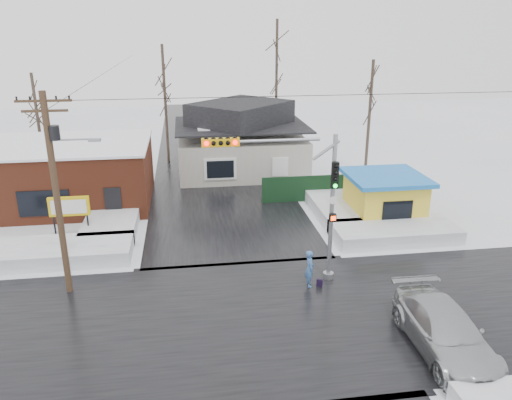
{
  "coord_description": "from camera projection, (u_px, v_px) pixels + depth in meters",
  "views": [
    {
      "loc": [
        -2.46,
        -17.57,
        11.45
      ],
      "look_at": [
        0.98,
        6.24,
        3.0
      ],
      "focal_mm": 35.0,
      "sensor_mm": 36.0,
      "label": 1
    }
  ],
  "objects": [
    {
      "name": "road_ew",
      "position": [
        254.0,
        319.0,
        20.53
      ],
      "size": [
        120.0,
        10.0,
        0.02
      ],
      "primitive_type": "cube",
      "color": "black",
      "rests_on": "ground"
    },
    {
      "name": "pedestrian",
      "position": [
        310.0,
        269.0,
        22.89
      ],
      "size": [
        0.45,
        0.67,
        1.77
      ],
      "primitive_type": "imported",
      "rotation": [
        0.0,
        0.0,
        1.52
      ],
      "color": "#3B67A6",
      "rests_on": "ground"
    },
    {
      "name": "ground",
      "position": [
        254.0,
        319.0,
        20.54
      ],
      "size": [
        120.0,
        120.0,
        0.0
      ],
      "primitive_type": "plane",
      "color": "white",
      "rests_on": "ground"
    },
    {
      "name": "snowbank_nw",
      "position": [
        63.0,
        252.0,
        25.73
      ],
      "size": [
        7.0,
        3.0,
        0.8
      ],
      "primitive_type": "cube",
      "color": "white",
      "rests_on": "ground"
    },
    {
      "name": "tree_far_west",
      "position": [
        34.0,
        94.0,
        38.95
      ],
      "size": [
        3.0,
        3.0,
        8.0
      ],
      "color": "#332821",
      "rests_on": "ground"
    },
    {
      "name": "snowbank_nside_w",
      "position": [
        114.0,
        215.0,
        30.67
      ],
      "size": [
        3.0,
        8.0,
        0.8
      ],
      "primitive_type": "cube",
      "color": "white",
      "rests_on": "ground"
    },
    {
      "name": "house",
      "position": [
        241.0,
        140.0,
        40.48
      ],
      "size": [
        10.4,
        8.4,
        5.76
      ],
      "color": "beige",
      "rests_on": "ground"
    },
    {
      "name": "tree_far_right",
      "position": [
        372.0,
        84.0,
        38.46
      ],
      "size": [
        3.0,
        3.0,
        9.0
      ],
      "color": "#332821",
      "rests_on": "ground"
    },
    {
      "name": "snowbank_nside_e",
      "position": [
        335.0,
        204.0,
        32.56
      ],
      "size": [
        3.0,
        8.0,
        0.8
      ],
      "primitive_type": "cube",
      "color": "white",
      "rests_on": "ground"
    },
    {
      "name": "traffic_signal",
      "position": [
        299.0,
        190.0,
        22.13
      ],
      "size": [
        6.05,
        0.68,
        7.0
      ],
      "color": "gray",
      "rests_on": "ground"
    },
    {
      "name": "tree_far_mid",
      "position": [
        277.0,
        48.0,
        44.33
      ],
      "size": [
        3.0,
        3.0,
        12.0
      ],
      "color": "#332821",
      "rests_on": "ground"
    },
    {
      "name": "shopping_bag",
      "position": [
        320.0,
        283.0,
        23.05
      ],
      "size": [
        0.3,
        0.21,
        0.35
      ],
      "primitive_type": "cube",
      "rotation": [
        0.0,
        0.0,
        -0.36
      ],
      "color": "black",
      "rests_on": "ground"
    },
    {
      "name": "snowbank_ne",
      "position": [
        394.0,
        232.0,
        28.16
      ],
      "size": [
        7.0,
        3.0,
        0.8
      ],
      "primitive_type": "cube",
      "color": "white",
      "rests_on": "ground"
    },
    {
      "name": "marquee_sign",
      "position": [
        69.0,
        208.0,
        27.55
      ],
      "size": [
        2.2,
        0.21,
        2.55
      ],
      "color": "black",
      "rests_on": "ground"
    },
    {
      "name": "tree_far_left",
      "position": [
        163.0,
        70.0,
        41.64
      ],
      "size": [
        3.0,
        3.0,
        10.0
      ],
      "color": "#332821",
      "rests_on": "ground"
    },
    {
      "name": "road_ns",
      "position": [
        254.0,
        319.0,
        20.53
      ],
      "size": [
        10.0,
        120.0,
        0.02
      ],
      "primitive_type": "cube",
      "color": "black",
      "rests_on": "ground"
    },
    {
      "name": "brick_building",
      "position": [
        58.0,
        174.0,
        33.3
      ],
      "size": [
        12.2,
        8.2,
        4.12
      ],
      "color": "brown",
      "rests_on": "ground"
    },
    {
      "name": "car",
      "position": [
        444.0,
        331.0,
        18.31
      ],
      "size": [
        2.41,
        5.75,
        1.66
      ],
      "primitive_type": "imported",
      "rotation": [
        0.0,
        0.0,
        -0.02
      ],
      "color": "#AEB2B5",
      "rests_on": "ground"
    },
    {
      "name": "fence",
      "position": [
        319.0,
        188.0,
        34.19
      ],
      "size": [
        8.0,
        0.12,
        1.8
      ],
      "primitive_type": "cube",
      "color": "black",
      "rests_on": "ground"
    },
    {
      "name": "utility_pole",
      "position": [
        57.0,
        184.0,
        21.04
      ],
      "size": [
        3.15,
        0.44,
        9.0
      ],
      "color": "#382619",
      "rests_on": "ground"
    },
    {
      "name": "kiosk",
      "position": [
        384.0,
        197.0,
        30.67
      ],
      "size": [
        4.6,
        4.6,
        2.88
      ],
      "color": "yellow",
      "rests_on": "ground"
    }
  ]
}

